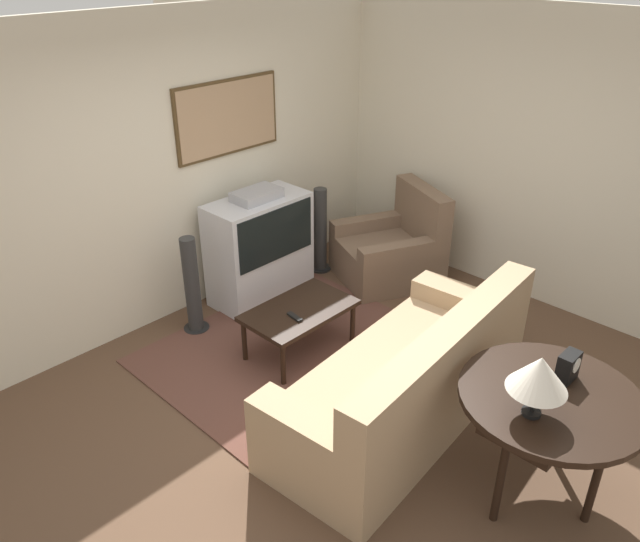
% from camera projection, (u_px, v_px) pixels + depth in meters
% --- Properties ---
extents(ground_plane, '(12.00, 12.00, 0.00)m').
position_uv_depth(ground_plane, '(338.00, 414.00, 4.67)').
color(ground_plane, brown).
extents(wall_back, '(12.00, 0.10, 2.70)m').
position_uv_depth(wall_back, '(158.00, 175.00, 5.34)').
color(wall_back, beige).
rests_on(wall_back, ground_plane).
extents(wall_right, '(0.06, 12.00, 2.70)m').
position_uv_depth(wall_right, '(534.00, 161.00, 5.70)').
color(wall_right, beige).
rests_on(wall_right, ground_plane).
extents(area_rug, '(2.27, 1.87, 0.01)m').
position_uv_depth(area_rug, '(290.00, 350.00, 5.39)').
color(area_rug, brown).
rests_on(area_rug, ground_plane).
extents(tv, '(0.99, 0.50, 1.12)m').
position_uv_depth(tv, '(260.00, 248.00, 5.97)').
color(tv, silver).
rests_on(tv, ground_plane).
extents(couch, '(2.29, 1.11, 0.94)m').
position_uv_depth(couch, '(407.00, 383.00, 4.48)').
color(couch, tan).
rests_on(couch, ground_plane).
extents(armchair, '(1.22, 1.17, 0.95)m').
position_uv_depth(armchair, '(392.00, 251.00, 6.43)').
color(armchair, brown).
rests_on(armchair, ground_plane).
extents(coffee_table, '(0.92, 0.57, 0.43)m').
position_uv_depth(coffee_table, '(299.00, 313.00, 5.21)').
color(coffee_table, black).
rests_on(coffee_table, ground_plane).
extents(console_table, '(1.09, 1.09, 0.77)m').
position_uv_depth(console_table, '(551.00, 404.00, 3.71)').
color(console_table, black).
rests_on(console_table, ground_plane).
extents(table_lamp, '(0.34, 0.34, 0.39)m').
position_uv_depth(table_lamp, '(539.00, 374.00, 3.40)').
color(table_lamp, black).
rests_on(table_lamp, console_table).
extents(mantel_clock, '(0.16, 0.10, 0.19)m').
position_uv_depth(mantel_clock, '(568.00, 367.00, 3.77)').
color(mantel_clock, black).
rests_on(mantel_clock, console_table).
extents(remote, '(0.06, 0.16, 0.02)m').
position_uv_depth(remote, '(295.00, 317.00, 5.05)').
color(remote, black).
rests_on(remote, coffee_table).
extents(speaker_tower_left, '(0.23, 0.23, 0.91)m').
position_uv_depth(speaker_tower_left, '(192.00, 288.00, 5.48)').
color(speaker_tower_left, black).
rests_on(speaker_tower_left, ground_plane).
extents(speaker_tower_right, '(0.23, 0.23, 0.91)m').
position_uv_depth(speaker_tower_right, '(320.00, 232.00, 6.52)').
color(speaker_tower_right, black).
rests_on(speaker_tower_right, ground_plane).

